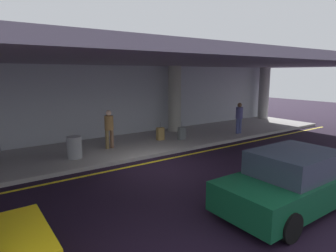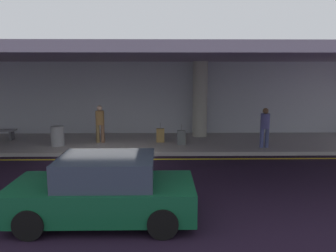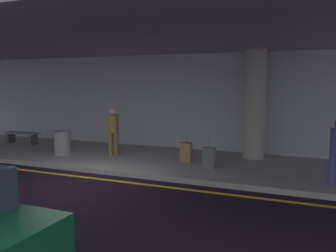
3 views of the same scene
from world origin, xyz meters
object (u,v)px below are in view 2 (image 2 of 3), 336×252
Objects in this scene: support_column_far_left at (200,99)px; person_waiting_for_ride at (265,125)px; traveler_with_luggage at (100,121)px; suitcase_upright_primary at (160,135)px; suitcase_upright_secondary at (181,138)px; car_dark_green at (104,191)px; trash_bin_steel at (58,136)px.

support_column_far_left is 2.17× the size of person_waiting_for_ride.
suitcase_upright_primary is at bearing 105.57° from traveler_with_luggage.
support_column_far_left is 4.06× the size of suitcase_upright_secondary.
suitcase_upright_secondary is at bearing 73.37° from car_dark_green.
support_column_far_left is 4.06× the size of suitcase_upright_primary.
support_column_far_left reaches higher than car_dark_green.
suitcase_upright_primary is 1.00× the size of suitcase_upright_secondary.
car_dark_green is at bearing -109.01° from support_column_far_left.
person_waiting_for_ride is (7.10, -1.11, 0.00)m from traveler_with_luggage.
car_dark_green is 4.56× the size of suitcase_upright_primary.
person_waiting_for_ride is at bearing -3.26° from trash_bin_steel.
car_dark_green is 7.55m from suitcase_upright_secondary.
car_dark_green is at bearing -65.73° from trash_bin_steel.
suitcase_upright_primary is at bearing 8.36° from trash_bin_steel.
support_column_far_left is 0.89× the size of car_dark_green.
support_column_far_left is 2.85m from suitcase_upright_primary.
suitcase_upright_secondary is at bearing 57.49° from person_waiting_for_ride.
suitcase_upright_primary is (-4.39, 1.16, -0.65)m from person_waiting_for_ride.
person_waiting_for_ride is 4.59m from suitcase_upright_primary.
person_waiting_for_ride is at bearing -14.82° from suitcase_upright_primary.
traveler_with_luggage and person_waiting_for_ride have the same top height.
suitcase_upright_primary is at bearing -143.47° from support_column_far_left.
support_column_far_left is at bearing 70.94° from car_dark_green.
trash_bin_steel is at bearing 114.21° from car_dark_green.
traveler_with_luggage reaches higher than trash_bin_steel.
support_column_far_left is at bearing 122.31° from traveler_with_luggage.
traveler_with_luggage is (-4.64, -1.48, -0.86)m from support_column_far_left.
person_waiting_for_ride is at bearing 49.56° from car_dark_green.
suitcase_upright_primary reaches higher than trash_bin_steel.
support_column_far_left is at bearing 43.81° from suitcase_upright_secondary.
car_dark_green reaches higher than suitcase_upright_primary.
car_dark_green is 7.88m from traveler_with_luggage.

